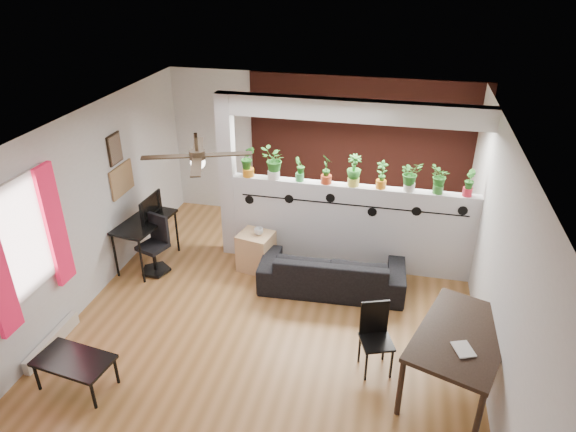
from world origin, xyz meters
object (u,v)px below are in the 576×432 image
at_px(potted_plant_8, 469,182).
at_px(folding_chair, 375,331).
at_px(potted_plant_2, 300,168).
at_px(cube_shelf, 256,251).
at_px(potted_plant_0, 248,160).
at_px(potted_plant_3, 327,168).
at_px(potted_plant_4, 354,170).
at_px(cup, 259,231).
at_px(potted_plant_6, 410,175).
at_px(potted_plant_1, 274,162).
at_px(potted_plant_5, 382,174).
at_px(potted_plant_7, 439,179).
at_px(coffee_table, 74,362).
at_px(sofa, 332,271).
at_px(office_chair, 156,248).
at_px(computer_desk, 145,225).
at_px(ceiling_fan, 197,158).
at_px(dining_table, 462,340).

xyz_separation_m(potted_plant_8, folding_chair, (-1.04, -2.13, -1.04)).
distance_m(potted_plant_2, cube_shelf, 1.44).
distance_m(potted_plant_0, potted_plant_2, 0.79).
distance_m(potted_plant_3, potted_plant_4, 0.40).
xyz_separation_m(potted_plant_3, potted_plant_4, (0.40, 0.00, 0.01)).
height_order(potted_plant_2, cube_shelf, potted_plant_2).
relative_size(potted_plant_8, cup, 2.87).
bearing_deg(potted_plant_6, potted_plant_1, 180.00).
height_order(potted_plant_5, potted_plant_7, potted_plant_5).
height_order(potted_plant_7, coffee_table, potted_plant_7).
height_order(potted_plant_3, potted_plant_6, potted_plant_3).
bearing_deg(sofa, potted_plant_1, -37.07).
height_order(potted_plant_5, potted_plant_6, potted_plant_6).
bearing_deg(sofa, potted_plant_2, -50.79).
bearing_deg(office_chair, computer_desk, 143.43).
xyz_separation_m(potted_plant_0, computer_desk, (-1.47, -0.65, -0.92)).
height_order(potted_plant_2, potted_plant_4, potted_plant_4).
xyz_separation_m(potted_plant_7, folding_chair, (-0.64, -2.13, -1.05)).
bearing_deg(potted_plant_2, ceiling_fan, -114.23).
xyz_separation_m(potted_plant_3, potted_plant_8, (1.97, 0.00, -0.03)).
bearing_deg(potted_plant_7, potted_plant_4, 180.00).
height_order(cup, coffee_table, cup).
bearing_deg(potted_plant_5, potted_plant_0, 180.00).
height_order(potted_plant_8, office_chair, potted_plant_8).
distance_m(potted_plant_6, computer_desk, 4.00).
bearing_deg(folding_chair, potted_plant_4, 104.22).
relative_size(ceiling_fan, cup, 8.87).
bearing_deg(dining_table, sofa, 135.14).
xyz_separation_m(cup, dining_table, (2.77, -1.88, 0.04)).
xyz_separation_m(sofa, computer_desk, (-2.89, 0.04, 0.39)).
relative_size(potted_plant_0, cube_shelf, 0.79).
xyz_separation_m(potted_plant_7, sofa, (-1.35, -0.69, -1.28)).
height_order(potted_plant_2, computer_desk, potted_plant_2).
distance_m(potted_plant_0, sofa, 2.05).
xyz_separation_m(potted_plant_4, cup, (-1.32, -0.42, -0.94)).
bearing_deg(potted_plant_2, computer_desk, -163.95).
xyz_separation_m(potted_plant_4, folding_chair, (0.54, -2.13, -1.08)).
distance_m(potted_plant_5, coffee_table, 4.59).
relative_size(potted_plant_5, potted_plant_6, 0.94).
bearing_deg(dining_table, computer_desk, 159.91).
xyz_separation_m(ceiling_fan, potted_plant_8, (3.18, 1.80, -0.76)).
distance_m(potted_plant_5, sofa, 1.56).
relative_size(potted_plant_1, potted_plant_3, 1.08).
relative_size(potted_plant_1, cup, 3.60).
height_order(potted_plant_0, potted_plant_2, potted_plant_0).
distance_m(potted_plant_0, cube_shelf, 1.38).
relative_size(potted_plant_1, folding_chair, 0.56).
xyz_separation_m(potted_plant_1, cube_shelf, (-0.19, -0.42, -1.31)).
xyz_separation_m(potted_plant_4, computer_desk, (-3.05, -0.65, -0.92)).
height_order(potted_plant_0, potted_plant_3, potted_plant_0).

